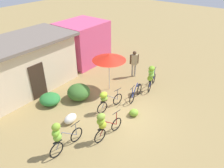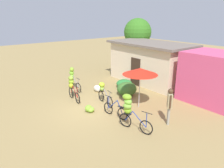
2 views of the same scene
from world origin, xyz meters
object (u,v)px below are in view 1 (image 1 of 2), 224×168
at_px(shop_pink, 83,42).
at_px(person_vendor, 134,61).
at_px(building_low, 21,66).
at_px(bicycle_rightmost, 151,76).
at_px(banana_pile_on_ground, 134,112).
at_px(market_umbrella, 109,57).
at_px(bicycle_leftmost, 60,136).
at_px(produce_sack, 70,119).
at_px(bicycle_by_shop, 136,93).
at_px(bicycle_near_pile, 104,124).
at_px(bicycle_center_loaded, 106,99).

bearing_deg(shop_pink, person_vendor, -87.27).
relative_size(building_low, bicycle_rightmost, 3.76).
xyz_separation_m(building_low, banana_pile_on_ground, (1.80, -6.54, -1.36)).
xyz_separation_m(building_low, market_umbrella, (3.00, -4.04, 0.56)).
xyz_separation_m(bicycle_leftmost, produce_sack, (1.45, 1.06, -0.65)).
height_order(bicycle_by_shop, produce_sack, bicycle_by_shop).
relative_size(building_low, market_umbrella, 2.83).
relative_size(bicycle_near_pile, bicycle_center_loaded, 0.96).
relative_size(shop_pink, bicycle_by_shop, 2.01).
bearing_deg(building_low, bicycle_rightmost, -54.04).
bearing_deg(building_low, produce_sack, -96.46).
bearing_deg(bicycle_near_pile, market_umbrella, 34.92).
bearing_deg(bicycle_leftmost, produce_sack, 36.25).
height_order(shop_pink, produce_sack, shop_pink).
relative_size(building_low, banana_pile_on_ground, 9.13).
xyz_separation_m(bicycle_rightmost, person_vendor, (0.85, 1.71, 0.12)).
xyz_separation_m(bicycle_near_pile, bicycle_center_loaded, (1.62, 1.16, -0.13)).
bearing_deg(produce_sack, person_vendor, 0.99).
height_order(market_umbrella, person_vendor, market_umbrella).
xyz_separation_m(bicycle_leftmost, person_vendor, (7.18, 1.16, 0.23)).
height_order(building_low, shop_pink, building_low).
distance_m(shop_pink, bicycle_center_loaded, 6.50).
relative_size(bicycle_near_pile, bicycle_rightmost, 0.99).
xyz_separation_m(bicycle_by_shop, banana_pile_on_ground, (-1.29, -0.71, -0.19)).
relative_size(bicycle_leftmost, banana_pile_on_ground, 2.50).
distance_m(bicycle_near_pile, bicycle_by_shop, 3.54).
relative_size(bicycle_center_loaded, bicycle_by_shop, 1.09).
bearing_deg(bicycle_by_shop, bicycle_rightmost, -9.37).
relative_size(bicycle_leftmost, produce_sack, 2.49).
distance_m(market_umbrella, person_vendor, 2.45).
bearing_deg(person_vendor, bicycle_rightmost, -116.49).
bearing_deg(person_vendor, bicycle_center_loaded, -167.21).
relative_size(bicycle_center_loaded, person_vendor, 0.98).
distance_m(bicycle_leftmost, bicycle_near_pile, 1.83).
height_order(bicycle_center_loaded, person_vendor, person_vendor).
bearing_deg(building_low, bicycle_near_pile, -93.24).
bearing_deg(bicycle_near_pile, bicycle_rightmost, 4.24).
height_order(shop_pink, person_vendor, shop_pink).
height_order(banana_pile_on_ground, produce_sack, produce_sack).
distance_m(bicycle_center_loaded, person_vendor, 4.09).
height_order(bicycle_rightmost, person_vendor, person_vendor).
bearing_deg(produce_sack, bicycle_by_shop, -21.28).
height_order(shop_pink, bicycle_center_loaded, shop_pink).
height_order(building_low, market_umbrella, building_low).
bearing_deg(produce_sack, bicycle_center_loaded, -24.59).
bearing_deg(market_umbrella, bicycle_center_loaded, -145.80).
bearing_deg(shop_pink, bicycle_leftmost, -141.74).
distance_m(building_low, bicycle_by_shop, 6.70).
relative_size(bicycle_near_pile, banana_pile_on_ground, 2.40).
bearing_deg(produce_sack, building_low, 83.54).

